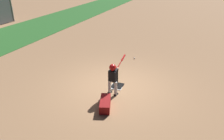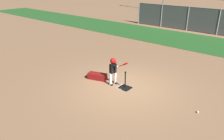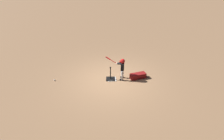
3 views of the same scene
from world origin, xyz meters
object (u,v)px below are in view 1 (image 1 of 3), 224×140
(batter_child, at_px, (113,75))
(equipment_bag, at_px, (105,104))
(batting_tee, at_px, (117,84))
(baseball, at_px, (134,58))

(batter_child, bearing_deg, equipment_bag, -175.68)
(batting_tee, distance_m, batter_child, 0.87)
(batter_child, relative_size, baseball, 16.80)
(batter_child, distance_m, baseball, 3.58)
(batting_tee, xyz_separation_m, batter_child, (-0.58, -0.05, 0.65))
(batting_tee, xyz_separation_m, equipment_bag, (-1.46, -0.12, 0.05))
(baseball, bearing_deg, batter_child, -176.56)
(baseball, relative_size, equipment_bag, 0.09)
(batting_tee, bearing_deg, baseball, 3.16)
(batter_child, relative_size, equipment_bag, 1.48)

